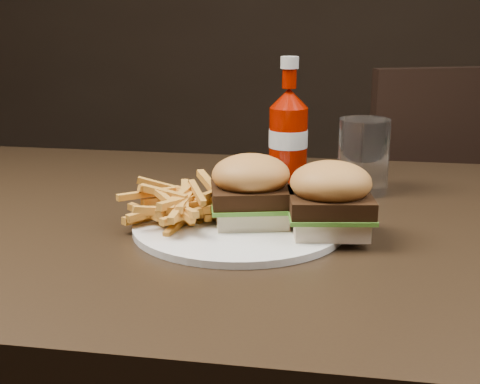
% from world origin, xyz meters
% --- Properties ---
extents(dining_table, '(1.20, 0.80, 0.04)m').
position_xyz_m(dining_table, '(0.00, 0.00, 0.73)').
color(dining_table, black).
rests_on(dining_table, ground).
extents(chair_far, '(0.59, 0.59, 0.04)m').
position_xyz_m(chair_far, '(0.32, 0.77, 0.43)').
color(chair_far, black).
rests_on(chair_far, ground).
extents(plate, '(0.28, 0.28, 0.01)m').
position_xyz_m(plate, '(0.01, -0.06, 0.76)').
color(plate, white).
rests_on(plate, dining_table).
extents(sandwich_half_a, '(0.11, 0.11, 0.02)m').
position_xyz_m(sandwich_half_a, '(0.02, -0.05, 0.77)').
color(sandwich_half_a, beige).
rests_on(sandwich_half_a, plate).
extents(sandwich_half_b, '(0.10, 0.10, 0.02)m').
position_xyz_m(sandwich_half_b, '(0.13, -0.07, 0.77)').
color(sandwich_half_b, beige).
rests_on(sandwich_half_b, plate).
extents(fries_pile, '(0.15, 0.15, 0.05)m').
position_xyz_m(fries_pile, '(-0.06, -0.05, 0.78)').
color(fries_pile, '#C8852D').
rests_on(fries_pile, plate).
extents(ketchup_bottle, '(0.08, 0.08, 0.13)m').
position_xyz_m(ketchup_bottle, '(0.04, 0.22, 0.81)').
color(ketchup_bottle, '#951000').
rests_on(ketchup_bottle, dining_table).
extents(tumbler, '(0.10, 0.10, 0.13)m').
position_xyz_m(tumbler, '(0.17, 0.16, 0.81)').
color(tumbler, white).
rests_on(tumbler, dining_table).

